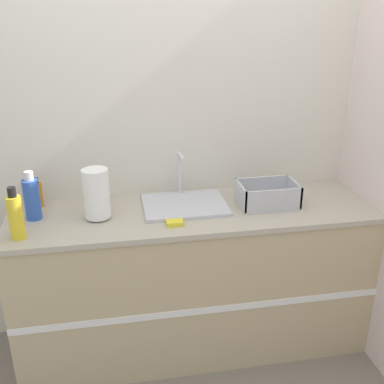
{
  "coord_description": "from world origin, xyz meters",
  "views": [
    {
      "loc": [
        -0.43,
        -1.99,
        1.97
      ],
      "look_at": [
        -0.02,
        0.27,
        1.04
      ],
      "focal_mm": 42.0,
      "sensor_mm": 36.0,
      "label": 1
    }
  ],
  "objects_px": {
    "sink": "(185,203)",
    "bottle_yellow": "(16,216)",
    "dish_rack": "(267,197)",
    "bottle_blue": "(32,198)",
    "paper_towel_roll": "(96,194)",
    "bottle_amber": "(37,194)"
  },
  "relations": [
    {
      "from": "dish_rack",
      "to": "bottle_blue",
      "type": "xyz_separation_m",
      "value": [
        -1.3,
        0.05,
        0.07
      ]
    },
    {
      "from": "dish_rack",
      "to": "bottle_amber",
      "type": "relative_size",
      "value": 1.94
    },
    {
      "from": "bottle_blue",
      "to": "bottle_yellow",
      "type": "relative_size",
      "value": 1.0
    },
    {
      "from": "bottle_blue",
      "to": "paper_towel_roll",
      "type": "bearing_deg",
      "value": -9.52
    },
    {
      "from": "bottle_blue",
      "to": "bottle_amber",
      "type": "xyz_separation_m",
      "value": [
        -0.0,
        0.17,
        -0.04
      ]
    },
    {
      "from": "paper_towel_roll",
      "to": "bottle_amber",
      "type": "relative_size",
      "value": 1.63
    },
    {
      "from": "paper_towel_roll",
      "to": "bottle_blue",
      "type": "relative_size",
      "value": 1.04
    },
    {
      "from": "sink",
      "to": "bottle_yellow",
      "type": "height_order",
      "value": "sink"
    },
    {
      "from": "sink",
      "to": "bottle_amber",
      "type": "height_order",
      "value": "sink"
    },
    {
      "from": "bottle_blue",
      "to": "bottle_yellow",
      "type": "height_order",
      "value": "bottle_blue"
    },
    {
      "from": "paper_towel_roll",
      "to": "dish_rack",
      "type": "height_order",
      "value": "paper_towel_roll"
    },
    {
      "from": "sink",
      "to": "bottle_amber",
      "type": "bearing_deg",
      "value": 169.74
    },
    {
      "from": "paper_towel_roll",
      "to": "sink",
      "type": "bearing_deg",
      "value": 8.86
    },
    {
      "from": "sink",
      "to": "bottle_blue",
      "type": "relative_size",
      "value": 1.76
    },
    {
      "from": "sink",
      "to": "dish_rack",
      "type": "bearing_deg",
      "value": -8.54
    },
    {
      "from": "bottle_amber",
      "to": "dish_rack",
      "type": "bearing_deg",
      "value": -9.64
    },
    {
      "from": "sink",
      "to": "bottle_yellow",
      "type": "relative_size",
      "value": 1.76
    },
    {
      "from": "paper_towel_roll",
      "to": "dish_rack",
      "type": "xyz_separation_m",
      "value": [
        0.96,
        0.01,
        -0.09
      ]
    },
    {
      "from": "sink",
      "to": "bottle_yellow",
      "type": "xyz_separation_m",
      "value": [
        -0.87,
        -0.24,
        0.1
      ]
    },
    {
      "from": "bottle_yellow",
      "to": "bottle_amber",
      "type": "bearing_deg",
      "value": 83.63
    },
    {
      "from": "bottle_blue",
      "to": "bottle_amber",
      "type": "height_order",
      "value": "bottle_blue"
    },
    {
      "from": "paper_towel_roll",
      "to": "bottle_amber",
      "type": "height_order",
      "value": "paper_towel_roll"
    }
  ]
}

